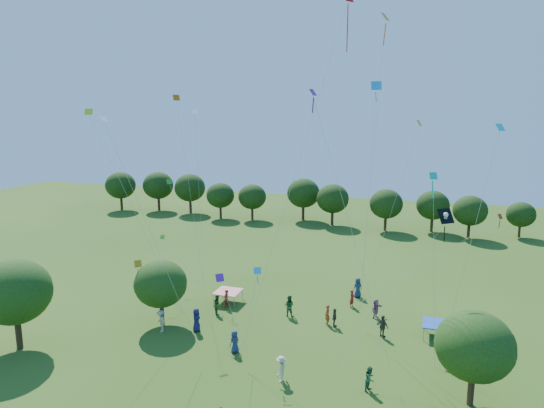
{
  "coord_description": "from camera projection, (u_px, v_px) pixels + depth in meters",
  "views": [
    {
      "loc": [
        9.68,
        -15.87,
        17.03
      ],
      "look_at": [
        0.0,
        14.0,
        11.0
      ],
      "focal_mm": 32.0,
      "sensor_mm": 36.0,
      "label": 1
    }
  ],
  "objects": [
    {
      "name": "tent_red_stripe",
      "position": [
        228.0,
        292.0,
        43.62
      ],
      "size": [
        2.2,
        2.2,
        1.1
      ],
      "color": "red",
      "rests_on": "ground"
    },
    {
      "name": "crowd_person_14",
      "position": [
        370.0,
        379.0,
        29.88
      ],
      "size": [
        0.65,
        0.88,
        1.6
      ],
      "primitive_type": "imported",
      "rotation": [
        0.0,
        0.0,
        1.26
      ],
      "color": "#285F3C",
      "rests_on": "ground"
    },
    {
      "name": "small_kite_9",
      "position": [
        404.0,
        170.0,
        36.51
      ],
      "size": [
        3.99,
        1.43,
        15.09
      ],
      "color": "#FFB10D"
    },
    {
      "name": "crowd_person_0",
      "position": [
        196.0,
        320.0,
        37.99
      ],
      "size": [
        1.01,
        1.0,
        1.87
      ],
      "primitive_type": "imported",
      "rotation": [
        0.0,
        0.0,
        2.38
      ],
      "color": "#1C1A4D",
      "rests_on": "ground"
    },
    {
      "name": "crowd_person_1",
      "position": [
        327.0,
        315.0,
        39.13
      ],
      "size": [
        0.66,
        0.75,
        1.68
      ],
      "primitive_type": "imported",
      "rotation": [
        0.0,
        0.0,
        5.24
      ],
      "color": "#9C381C",
      "rests_on": "ground"
    },
    {
      "name": "small_kite_1",
      "position": [
        182.0,
        140.0,
        43.3
      ],
      "size": [
        2.93,
        1.2,
        17.17
      ],
      "color": "#DE590B"
    },
    {
      "name": "near_tree_east",
      "position": [
        475.0,
        346.0,
        27.87
      ],
      "size": [
        4.49,
        4.49,
        5.75
      ],
      "color": "#422B19",
      "rests_on": "ground"
    },
    {
      "name": "small_kite_5",
      "position": [
        338.0,
        183.0,
        26.5
      ],
      "size": [
        4.5,
        4.17,
        16.86
      ],
      "color": "#621688"
    },
    {
      "name": "crowd_person_11",
      "position": [
        376.0,
        309.0,
        40.4
      ],
      "size": [
        1.15,
        1.63,
        1.65
      ],
      "primitive_type": "imported",
      "rotation": [
        0.0,
        0.0,
        1.14
      ],
      "color": "#844D71",
      "rests_on": "ground"
    },
    {
      "name": "small_kite_13",
      "position": [
        223.0,
        288.0,
        30.53
      ],
      "size": [
        1.63,
        1.5,
        5.71
      ],
      "color": "purple"
    },
    {
      "name": "red_high_kite",
      "position": [
        329.0,
        67.0,
        31.95
      ],
      "size": [
        6.05,
        5.62,
        23.38
      ],
      "color": "red"
    },
    {
      "name": "small_kite_12",
      "position": [
        374.0,
        124.0,
        36.11
      ],
      "size": [
        0.98,
        0.54,
        17.91
      ],
      "color": "#1592D8"
    },
    {
      "name": "small_kite_4",
      "position": [
        256.0,
        281.0,
        32.55
      ],
      "size": [
        0.95,
        1.33,
        5.39
      ],
      "color": "#1388C6"
    },
    {
      "name": "small_kite_7",
      "position": [
        434.0,
        223.0,
        27.96
      ],
      "size": [
        1.06,
        1.01,
        12.33
      ],
      "color": "#0BB09F"
    },
    {
      "name": "near_tree_west",
      "position": [
        14.0,
        292.0,
        34.59
      ],
      "size": [
        5.18,
        5.18,
        6.68
      ],
      "color": "#422B19",
      "rests_on": "ground"
    },
    {
      "name": "near_tree_north",
      "position": [
        161.0,
        284.0,
        38.72
      ],
      "size": [
        4.22,
        4.22,
        5.37
      ],
      "color": "#422B19",
      "rests_on": "ground"
    },
    {
      "name": "small_kite_8",
      "position": [
        379.0,
        92.0,
        32.38
      ],
      "size": [
        1.64,
        3.74,
        21.89
      ],
      "color": "orange"
    },
    {
      "name": "small_kite_6",
      "position": [
        196.0,
        143.0,
        48.73
      ],
      "size": [
        4.5,
        7.62,
        15.9
      ],
      "color": "white"
    },
    {
      "name": "small_kite_0",
      "position": [
        464.0,
        240.0,
        38.08
      ],
      "size": [
        10.67,
        2.22,
        7.93
      ],
      "color": "#BD350B"
    },
    {
      "name": "crowd_person_8",
      "position": [
        289.0,
        306.0,
        40.75
      ],
      "size": [
        0.93,
        0.53,
        1.84
      ],
      "primitive_type": "imported",
      "rotation": [
        0.0,
        0.0,
        3.09
      ],
      "color": "#225129",
      "rests_on": "ground"
    },
    {
      "name": "crowd_person_6",
      "position": [
        358.0,
        288.0,
        44.95
      ],
      "size": [
        1.02,
        0.96,
        1.85
      ],
      "primitive_type": "imported",
      "rotation": [
        0.0,
        0.0,
        3.81
      ],
      "color": "navy",
      "rests_on": "ground"
    },
    {
      "name": "crowd_person_2",
      "position": [
        217.0,
        304.0,
        41.29
      ],
      "size": [
        0.85,
        0.94,
        1.69
      ],
      "primitive_type": "imported",
      "rotation": [
        0.0,
        0.0,
        2.19
      ],
      "color": "#264C20",
      "rests_on": "ground"
    },
    {
      "name": "crowd_person_10",
      "position": [
        334.0,
        318.0,
        38.75
      ],
      "size": [
        0.43,
        0.91,
        1.54
      ],
      "primitive_type": "imported",
      "rotation": [
        0.0,
        0.0,
        1.59
      ],
      "color": "#453C37",
      "rests_on": "ground"
    },
    {
      "name": "treeline",
      "position": [
        346.0,
        199.0,
        72.5
      ],
      "size": [
        88.01,
        8.77,
        6.77
      ],
      "color": "#422B19",
      "rests_on": "ground"
    },
    {
      "name": "small_kite_2",
      "position": [
        111.0,
        161.0,
        36.62
      ],
      "size": [
        7.01,
        1.44,
        15.92
      ],
      "color": "#BCE914"
    },
    {
      "name": "small_kite_14",
      "position": [
        132.0,
        187.0,
        31.07
      ],
      "size": [
        5.54,
        1.68,
        15.41
      ],
      "color": "white"
    },
    {
      "name": "crowd_person_13",
      "position": [
        352.0,
        299.0,
        42.66
      ],
      "size": [
        0.54,
        0.67,
        1.57
      ],
      "primitive_type": "imported",
      "rotation": [
        0.0,
        0.0,
        1.26
      ],
      "color": "maroon",
      "rests_on": "ground"
    },
    {
      "name": "tent_blue",
      "position": [
        438.0,
        324.0,
        36.96
      ],
      "size": [
        2.2,
        2.2,
        1.1
      ],
      "color": "#1948A8",
      "rests_on": "ground"
    },
    {
      "name": "crowd_person_4",
      "position": [
        383.0,
        326.0,
        36.98
      ],
      "size": [
        1.1,
        0.96,
        1.73
      ],
      "primitive_type": "imported",
      "rotation": [
        0.0,
        0.0,
        2.54
      ],
      "color": "#3C3630",
      "rests_on": "ground"
    },
    {
      "name": "crowd_person_9",
      "position": [
        281.0,
        369.0,
        30.87
      ],
      "size": [
        0.6,
        1.16,
        1.72
      ],
      "primitive_type": "imported",
      "rotation": [
        0.0,
        0.0,
        4.63
      ],
      "color": "beige",
      "rests_on": "ground"
    },
    {
      "name": "small_kite_3",
      "position": [
        169.0,
        246.0,
        44.11
      ],
      "size": [
        3.54,
        0.99,
        4.65
      ],
      "color": "#32951B"
    },
    {
      "name": "crowd_person_7",
      "position": [
        226.0,
        299.0,
        42.53
      ],
      "size": [
        0.49,
        0.67,
        1.64
      ],
      "primitive_type": "imported",
      "rotation": [
        0.0,
        0.0,
        4.54
      ],
      "color": "maroon",
      "rests_on": "ground"
    },
    {
      "name": "small_kite_11",
      "position": [
        175.0,
        200.0,
        49.26
      ],
      "size": [
        6.86,
        6.07,
        8.76
      ],
      "color": "#2A8F1A"
    },
    {
      "name": "crowd_person_5",
      "position": [
        450.0,
        356.0,
        32.57
      ],
      "size": [
        1.6,
        0.79,
        1.63
      ],
      "primitive_type": "imported",
      "rotation": [
        0.0,
        0.0,
        3.31
      ],
      "color": "#995983",
      "rests_on": "ground"
    },
    {
      "name": "small_kite_10",
      "position": [
        142.0,
        270.0,
        38.38
      ],
      "size": [
        4.01,
        0.63,
        4.11
      ],
      "color": "#C68911"
    },
    {
      "name": "small_kite_15",
      "position": [
        478.0,
        213.0,
        25.01
      ],
      "size": [
        2.18,
        3.72,
        15.15
      ],
      "color": "#0DCBCE"
    },
    {
      "name": "crowd_person_3",
      "position": [
        161.0,
        321.0,
        37.86
      ],
      "size": [
        1.2,
        1.19,
        1.78
      ],
      "primitive_type": "imported",
      "rotation": [
        0.0,
        0.0,
        5.51
      ],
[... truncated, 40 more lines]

